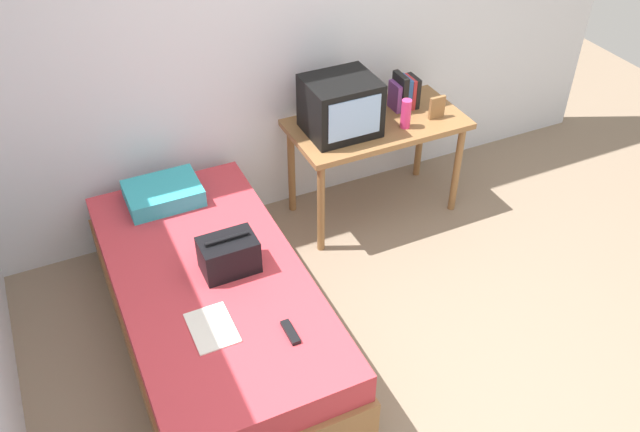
% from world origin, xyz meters
% --- Properties ---
extents(ground_plane, '(8.00, 8.00, 0.00)m').
position_xyz_m(ground_plane, '(0.00, 0.00, 0.00)').
color(ground_plane, '#84705B').
extents(wall_back, '(5.20, 0.10, 2.60)m').
position_xyz_m(wall_back, '(0.00, 2.00, 1.30)').
color(wall_back, silver).
rests_on(wall_back, ground).
extents(bed, '(1.00, 2.00, 0.50)m').
position_xyz_m(bed, '(-0.87, 0.88, 0.25)').
color(bed, olive).
rests_on(bed, ground).
extents(desk, '(1.16, 0.60, 0.72)m').
position_xyz_m(desk, '(0.53, 1.58, 0.63)').
color(desk, olive).
rests_on(desk, ground).
extents(tv, '(0.44, 0.39, 0.36)m').
position_xyz_m(tv, '(0.26, 1.58, 0.90)').
color(tv, black).
rests_on(tv, desk).
extents(water_bottle, '(0.07, 0.07, 0.19)m').
position_xyz_m(water_bottle, '(0.66, 1.45, 0.82)').
color(water_bottle, '#E53372').
rests_on(water_bottle, desk).
extents(book_row, '(0.17, 0.16, 0.25)m').
position_xyz_m(book_row, '(0.78, 1.68, 0.83)').
color(book_row, '#7A3D89').
rests_on(book_row, desk).
extents(picture_frame, '(0.11, 0.02, 0.15)m').
position_xyz_m(picture_frame, '(0.91, 1.46, 0.80)').
color(picture_frame, olive).
rests_on(picture_frame, desk).
extents(pillow, '(0.44, 0.33, 0.11)m').
position_xyz_m(pillow, '(-0.91, 1.63, 0.56)').
color(pillow, '#33A8B7').
rests_on(pillow, bed).
extents(handbag, '(0.30, 0.20, 0.22)m').
position_xyz_m(handbag, '(-0.75, 0.88, 0.61)').
color(handbag, black).
rests_on(handbag, bed).
extents(magazine, '(0.21, 0.29, 0.01)m').
position_xyz_m(magazine, '(-0.97, 0.51, 0.51)').
color(magazine, white).
rests_on(magazine, bed).
extents(remote_dark, '(0.04, 0.16, 0.02)m').
position_xyz_m(remote_dark, '(-0.64, 0.32, 0.52)').
color(remote_dark, black).
rests_on(remote_dark, bed).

